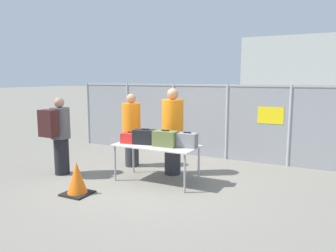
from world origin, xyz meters
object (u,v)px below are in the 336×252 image
at_px(inspection_table, 156,148).
at_px(utility_trailer, 298,139).
at_px(suitcase_olive, 165,139).
at_px(security_worker_near, 173,130).
at_px(traveler_hooded, 58,133).
at_px(suitcase_grey, 187,140).
at_px(security_worker_far, 132,129).
at_px(traffic_cone, 77,179).
at_px(suitcase_black, 145,137).
at_px(suitcase_red, 131,138).

bearing_deg(inspection_table, utility_trailer, 60.81).
bearing_deg(suitcase_olive, security_worker_near, 104.77).
xyz_separation_m(traveler_hooded, security_worker_near, (2.13, 1.17, 0.04)).
bearing_deg(security_worker_near, suitcase_grey, 151.62).
relative_size(suitcase_grey, security_worker_far, 0.23).
bearing_deg(inspection_table, suitcase_grey, 7.11).
bearing_deg(suitcase_grey, traveler_hooded, -167.20).
distance_m(suitcase_grey, traveler_hooded, 2.78).
bearing_deg(security_worker_far, suitcase_grey, 169.90).
distance_m(suitcase_olive, suitcase_grey, 0.43).
relative_size(inspection_table, traffic_cone, 2.81).
bearing_deg(traffic_cone, suitcase_black, 62.60).
distance_m(suitcase_black, security_worker_near, 0.71).
xyz_separation_m(inspection_table, suitcase_grey, (0.63, 0.08, 0.20)).
relative_size(inspection_table, suitcase_grey, 4.32).
bearing_deg(inspection_table, security_worker_near, 86.07).
height_order(suitcase_grey, security_worker_near, security_worker_near).
height_order(inspection_table, suitcase_black, suitcase_black).
bearing_deg(traveler_hooded, utility_trailer, 48.86).
bearing_deg(suitcase_olive, traveler_hooded, -167.78).
height_order(suitcase_olive, traveler_hooded, traveler_hooded).
height_order(suitcase_black, security_worker_far, security_worker_far).
height_order(suitcase_red, suitcase_grey, suitcase_grey).
bearing_deg(suitcase_black, traveler_hooded, -163.94).
bearing_deg(traffic_cone, inspection_table, 54.78).
bearing_deg(suitcase_olive, suitcase_red, 179.66).
bearing_deg(suitcase_black, security_worker_far, 137.48).
distance_m(suitcase_red, suitcase_olive, 0.80).
height_order(suitcase_olive, suitcase_grey, suitcase_olive).
relative_size(suitcase_grey, traffic_cone, 0.65).
bearing_deg(suitcase_grey, utility_trailer, 67.77).
bearing_deg(traveler_hooded, suitcase_red, 20.94).
relative_size(suitcase_red, security_worker_near, 0.21).
bearing_deg(suitcase_red, suitcase_black, 4.30).
bearing_deg(security_worker_far, traveler_hooded, 64.98).
distance_m(inspection_table, suitcase_red, 0.60).
distance_m(security_worker_near, security_worker_far, 1.16).
height_order(security_worker_near, security_worker_far, security_worker_near).
relative_size(traveler_hooded, security_worker_near, 0.90).
height_order(suitcase_black, suitcase_olive, suitcase_olive).
bearing_deg(inspection_table, traveler_hooded, -165.51).
bearing_deg(suitcase_black, suitcase_grey, 5.74).
relative_size(suitcase_olive, suitcase_grey, 1.22).
distance_m(suitcase_grey, traffic_cone, 2.15).
relative_size(suitcase_grey, security_worker_near, 0.21).
height_order(suitcase_grey, utility_trailer, suitcase_grey).
height_order(suitcase_grey, security_worker_far, security_worker_far).
bearing_deg(utility_trailer, security_worker_far, -135.94).
xyz_separation_m(suitcase_red, security_worker_far, (-0.52, 0.81, 0.03)).
distance_m(suitcase_black, security_worker_far, 1.16).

